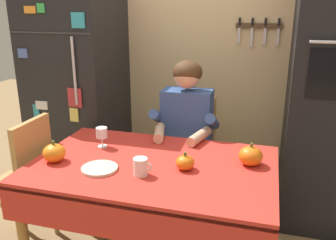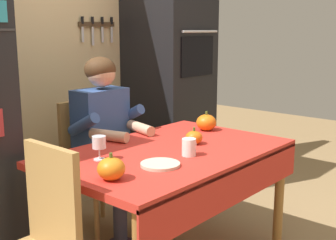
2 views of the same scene
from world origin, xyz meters
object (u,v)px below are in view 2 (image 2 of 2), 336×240
object	(u,v)px
dining_table	(171,164)
coffee_mug	(189,147)
pumpkin_large	(194,137)
wall_oven	(169,72)
seated_person	(108,133)
chair_behind_person	(91,160)
pumpkin_medium	(206,122)
pumpkin_small	(111,169)
serving_tray	(160,164)
wine_glass	(99,143)

from	to	relation	value
dining_table	coffee_mug	bearing A→B (deg)	-96.26
pumpkin_large	dining_table	bearing A→B (deg)	177.23
wall_oven	coffee_mug	distance (m)	1.53
seated_person	pumpkin_large	world-z (taller)	seated_person
pumpkin_large	seated_person	bearing A→B (deg)	103.48
wall_oven	chair_behind_person	xyz separation A→B (m)	(-1.00, -0.13, -0.54)
dining_table	seated_person	size ratio (longest dim) A/B	1.12
chair_behind_person	pumpkin_medium	xyz separation A→B (m)	(0.49, -0.64, 0.28)
seated_person	pumpkin_small	world-z (taller)	seated_person
chair_behind_person	coffee_mug	bearing A→B (deg)	-94.03
pumpkin_medium	pumpkin_small	xyz separation A→B (m)	(-1.10, -0.26, -0.00)
serving_tray	pumpkin_large	bearing A→B (deg)	16.60
coffee_mug	pumpkin_large	size ratio (longest dim) A/B	1.02
seated_person	pumpkin_large	distance (m)	0.63
pumpkin_large	pumpkin_small	distance (m)	0.77
coffee_mug	pumpkin_small	bearing A→B (deg)	177.15
wall_oven	pumpkin_medium	xyz separation A→B (m)	(-0.51, -0.77, -0.25)
pumpkin_large	pumpkin_medium	distance (m)	0.38
wall_oven	wine_glass	size ratio (longest dim) A/B	16.09
serving_tray	pumpkin_small	bearing A→B (deg)	173.95
pumpkin_medium	serving_tray	size ratio (longest dim) A/B	0.67
seated_person	serving_tray	distance (m)	0.81
dining_table	serving_tray	distance (m)	0.31
wine_glass	chair_behind_person	bearing A→B (deg)	54.65
pumpkin_medium	pumpkin_small	bearing A→B (deg)	-166.54
serving_tray	seated_person	bearing A→B (deg)	67.62
pumpkin_medium	pumpkin_small	distance (m)	1.13
wall_oven	pumpkin_medium	bearing A→B (deg)	-123.31
wall_oven	dining_table	size ratio (longest dim) A/B	1.50
seated_person	pumpkin_small	size ratio (longest dim) A/B	9.50
pumpkin_medium	serving_tray	distance (m)	0.86
dining_table	seated_person	distance (m)	0.61
pumpkin_large	chair_behind_person	bearing A→B (deg)	100.38
chair_behind_person	pumpkin_small	world-z (taller)	chair_behind_person
pumpkin_medium	wall_oven	bearing A→B (deg)	56.69
pumpkin_medium	dining_table	bearing A→B (deg)	-164.46
seated_person	coffee_mug	bearing A→B (deg)	-95.04
dining_table	pumpkin_large	world-z (taller)	pumpkin_large
dining_table	coffee_mug	world-z (taller)	coffee_mug
pumpkin_small	wall_oven	bearing A→B (deg)	32.75
coffee_mug	serving_tray	size ratio (longest dim) A/B	0.52
wine_glass	dining_table	bearing A→B (deg)	-23.34
wall_oven	pumpkin_small	bearing A→B (deg)	-147.25
coffee_mug	wine_glass	xyz separation A→B (m)	(-0.38, 0.31, 0.04)
wall_oven	chair_behind_person	bearing A→B (deg)	-172.58
wall_oven	serving_tray	xyz separation A→B (m)	(-1.31, -1.07, -0.30)
wine_glass	pumpkin_small	distance (m)	0.33
dining_table	coffee_mug	xyz separation A→B (m)	(-0.02, -0.14, 0.13)
dining_table	serving_tray	xyz separation A→B (m)	(-0.26, -0.15, 0.09)
wall_oven	coffee_mug	size ratio (longest dim) A/B	19.92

